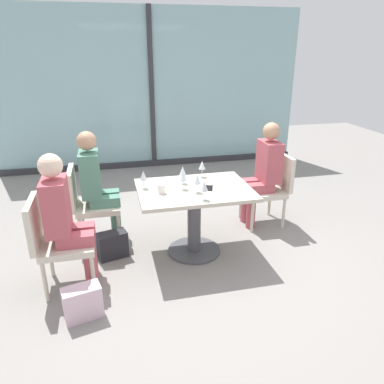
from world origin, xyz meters
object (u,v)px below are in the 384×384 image
(person_far_left, at_px, (97,183))
(cell_phone_on_table, at_px, (209,188))
(person_far_right, at_px, (264,170))
(wine_glass_4, at_px, (197,180))
(dining_table_main, at_px, (194,206))
(chair_far_left, at_px, (88,201))
(person_side_end, at_px, (65,216))
(coffee_cup, at_px, (161,189))
(wine_glass_1, at_px, (204,186))
(chair_side_end, at_px, (55,238))
(wine_glass_3, at_px, (183,177))
(chair_far_right, at_px, (271,185))
(wine_glass_2, at_px, (202,165))
(wine_glass_0, at_px, (143,176))
(wine_glass_5, at_px, (183,171))
(handbag_1, at_px, (113,245))
(handbag_0, at_px, (83,303))

(person_far_left, xyz_separation_m, cell_phone_on_table, (1.11, -0.52, 0.03))
(person_far_right, distance_m, wine_glass_4, 1.15)
(dining_table_main, distance_m, chair_far_left, 1.18)
(person_side_end, xyz_separation_m, person_far_left, (0.26, 0.80, 0.00))
(coffee_cup, bearing_deg, person_far_left, 139.08)
(dining_table_main, distance_m, wine_glass_1, 0.46)
(chair_far_left, bearing_deg, chair_side_end, -107.95)
(person_far_left, bearing_deg, coffee_cup, -40.92)
(wine_glass_3, bearing_deg, person_far_left, 150.47)
(chair_far_right, height_order, wine_glass_2, wine_glass_2)
(wine_glass_0, bearing_deg, coffee_cup, -48.47)
(wine_glass_4, height_order, wine_glass_5, same)
(wine_glass_1, bearing_deg, coffee_cup, 144.95)
(chair_far_left, distance_m, wine_glass_5, 1.10)
(wine_glass_3, height_order, handbag_1, wine_glass_3)
(person_side_end, bearing_deg, chair_far_right, 19.25)
(wine_glass_4, bearing_deg, coffee_cup, 170.34)
(person_far_left, height_order, wine_glass_4, person_far_left)
(wine_glass_2, relative_size, handbag_1, 0.62)
(wine_glass_2, distance_m, cell_phone_on_table, 0.38)
(wine_glass_3, bearing_deg, wine_glass_4, -45.22)
(person_side_end, relative_size, wine_glass_2, 6.81)
(wine_glass_4, relative_size, coffee_cup, 2.06)
(person_far_right, xyz_separation_m, wine_glass_1, (-0.94, -0.79, 0.16))
(wine_glass_0, bearing_deg, person_far_left, 141.96)
(wine_glass_5, bearing_deg, wine_glass_1, -77.83)
(chair_far_left, bearing_deg, person_far_left, -0.00)
(wine_glass_2, xyz_separation_m, wine_glass_5, (-0.25, -0.16, 0.00))
(dining_table_main, height_order, handbag_1, dining_table_main)
(wine_glass_5, relative_size, handbag_0, 0.62)
(person_far_left, height_order, wine_glass_1, person_far_left)
(person_far_left, bearing_deg, person_side_end, -107.95)
(person_far_left, bearing_deg, wine_glass_3, -29.53)
(chair_far_right, xyz_separation_m, wine_glass_1, (-1.05, -0.79, 0.37))
(chair_far_left, xyz_separation_m, wine_glass_0, (0.58, -0.37, 0.37))
(wine_glass_1, xyz_separation_m, handbag_0, (-1.14, -0.49, -0.72))
(cell_phone_on_table, bearing_deg, wine_glass_4, -134.35)
(wine_glass_0, height_order, wine_glass_2, same)
(wine_glass_2, bearing_deg, handbag_1, -166.86)
(person_far_left, height_order, cell_phone_on_table, person_far_left)
(handbag_0, bearing_deg, wine_glass_2, 27.39)
(chair_side_end, xyz_separation_m, chair_far_right, (2.41, 0.80, 0.00))
(cell_phone_on_table, bearing_deg, chair_side_end, -151.06)
(wine_glass_5, bearing_deg, wine_glass_4, -73.56)
(handbag_1, bearing_deg, person_side_end, -147.39)
(wine_glass_3, bearing_deg, wine_glass_5, 79.23)
(wine_glass_1, bearing_deg, person_far_left, 141.14)
(person_far_right, distance_m, handbag_1, 1.94)
(wine_glass_0, height_order, wine_glass_1, same)
(wine_glass_4, height_order, coffee_cup, wine_glass_4)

